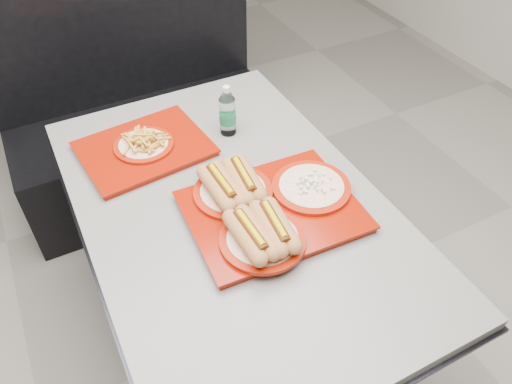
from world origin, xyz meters
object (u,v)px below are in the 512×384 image
diner_table (234,239)px  booth_bench (142,117)px  water_bottle (227,113)px  tray_far (144,146)px  tray_near (266,207)px

diner_table → booth_bench: size_ratio=1.05×
diner_table → booth_bench: booth_bench is taller
diner_table → booth_bench: (0.00, 1.09, -0.18)m
diner_table → water_bottle: 0.45m
diner_table → tray_far: size_ratio=3.07×
tray_near → tray_far: tray_near is taller
diner_table → tray_near: bearing=-54.0°
water_bottle → tray_near: bearing=-100.1°
tray_near → tray_far: size_ratio=1.17×
tray_far → water_bottle: bearing=-5.8°
tray_near → tray_far: 0.53m
booth_bench → water_bottle: booth_bench is taller
diner_table → tray_near: tray_near is taller
diner_table → water_bottle: (0.15, 0.35, 0.25)m
tray_far → water_bottle: (0.31, -0.03, 0.06)m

